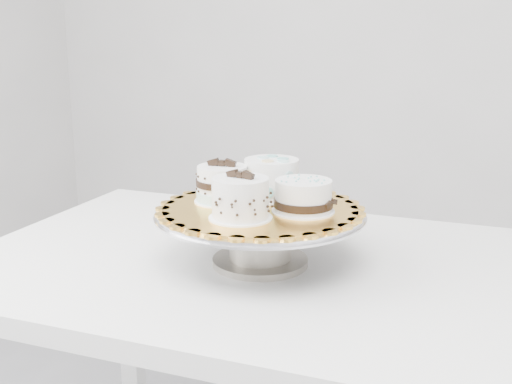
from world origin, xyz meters
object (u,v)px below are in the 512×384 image
at_px(cake_swirl, 240,199).
at_px(cake_banded, 222,185).
at_px(cake_ribbon, 304,197).
at_px(cake_board, 260,209).
at_px(table, 265,302).
at_px(cake_dots, 271,178).
at_px(cake_stand, 260,227).

bearing_deg(cake_swirl, cake_banded, 140.07).
relative_size(cake_banded, cake_ribbon, 0.91).
xyz_separation_m(cake_board, cake_banded, (-0.08, 0.01, 0.03)).
bearing_deg(table, cake_banded, -170.25).
bearing_deg(cake_swirl, table, 97.40).
xyz_separation_m(cake_swirl, cake_banded, (-0.08, 0.08, -0.00)).
distance_m(table, cake_dots, 0.24).
distance_m(table, cake_ribbon, 0.24).
height_order(cake_stand, cake_board, cake_board).
bearing_deg(cake_board, cake_banded, 175.57).
bearing_deg(cake_swirl, cake_board, 95.93).
bearing_deg(cake_ribbon, cake_dots, 153.44).
height_order(cake_banded, cake_dots, cake_banded).
bearing_deg(cake_stand, table, 95.27).
bearing_deg(cake_board, table, 95.27).
distance_m(cake_board, cake_dots, 0.08).
bearing_deg(table, cake_stand, -88.98).
bearing_deg(cake_banded, cake_stand, -14.21).
relative_size(cake_stand, cake_swirl, 3.53).
relative_size(cake_swirl, cake_ribbon, 0.92).
xyz_separation_m(table, cake_board, (0.00, -0.03, 0.19)).
height_order(table, cake_board, cake_board).
height_order(cake_dots, cake_ribbon, cake_dots).
distance_m(cake_stand, cake_ribbon, 0.10).
xyz_separation_m(cake_stand, cake_banded, (-0.08, 0.01, 0.07)).
relative_size(table, cake_banded, 11.01).
relative_size(table, cake_dots, 9.43).
xyz_separation_m(cake_board, cake_ribbon, (0.08, 0.01, 0.03)).
relative_size(cake_swirl, cake_banded, 1.02).
height_order(cake_swirl, cake_ribbon, cake_swirl).
relative_size(table, cake_ribbon, 10.00).
distance_m(cake_stand, cake_dots, 0.11).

